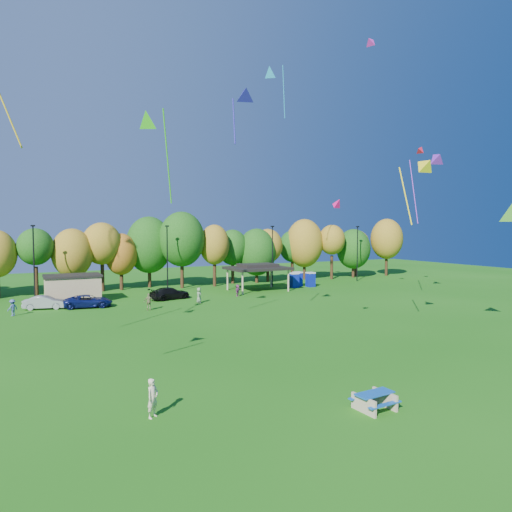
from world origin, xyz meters
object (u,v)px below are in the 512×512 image
kite_flyer (153,398)px  picnic_table (374,400)px  car_d (170,293)px  car_b (45,302)px  porta_potties (301,279)px  car_c (88,301)px

kite_flyer → picnic_table: bearing=-60.0°
car_d → car_b: bearing=77.9°
porta_potties → kite_flyer: bearing=-130.4°
car_b → car_d: size_ratio=0.86×
porta_potties → car_d: (-20.87, -3.04, -0.36)m
porta_potties → picnic_table: (-21.83, -40.84, -0.61)m
car_c → porta_potties: bearing=-72.4°
picnic_table → car_d: bearing=84.6°
kite_flyer → car_c: kite_flyer is taller
kite_flyer → car_b: (-3.29, 33.34, -0.19)m
picnic_table → car_b: size_ratio=0.47×
car_d → car_c: bearing=85.4°
car_c → picnic_table: bearing=-157.6°
porta_potties → car_c: porta_potties is taller
kite_flyer → car_c: 32.26m
porta_potties → car_b: size_ratio=0.86×
picnic_table → kite_flyer: size_ratio=1.13×
porta_potties → car_c: bearing=-171.2°
car_c → car_d: bearing=-71.3°
car_d → porta_potties: bearing=-96.1°
picnic_table → car_d: car_d is taller
porta_potties → car_c: size_ratio=0.74×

